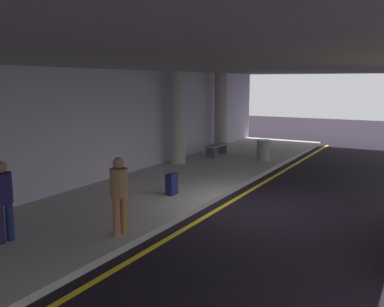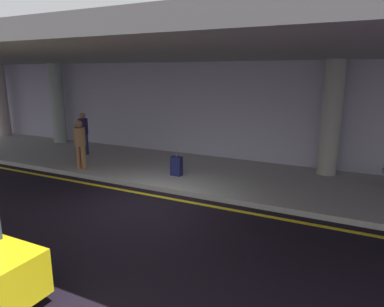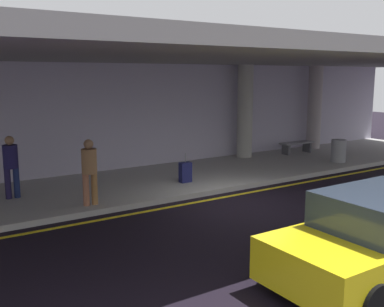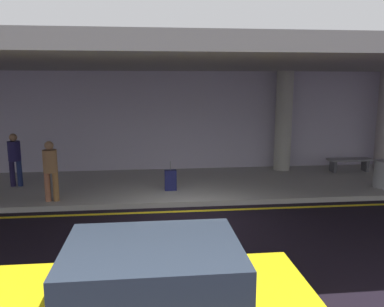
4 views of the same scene
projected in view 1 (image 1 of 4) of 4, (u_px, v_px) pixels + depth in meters
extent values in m
plane|color=black|center=(248.00, 208.00, 11.77)|extent=(60.00, 60.00, 0.00)
cube|color=#A4A29E|center=(153.00, 191.00, 13.25)|extent=(26.00, 4.20, 0.15)
cube|color=yellow|center=(226.00, 204.00, 12.08)|extent=(26.00, 0.14, 0.01)
cylinder|color=#A2A197|center=(178.00, 118.00, 17.12)|extent=(0.61, 0.61, 3.65)
cylinder|color=#AA9FA1|center=(221.00, 112.00, 20.57)|extent=(0.61, 0.61, 3.65)
cube|color=gray|center=(166.00, 62.00, 12.37)|extent=(28.00, 13.20, 0.30)
cube|color=#B0AAC0|center=(95.00, 128.00, 14.04)|extent=(26.00, 0.30, 3.80)
cylinder|color=#1C163A|center=(0.00, 224.00, 8.71)|extent=(0.16, 0.16, 0.82)
cylinder|color=#17224F|center=(10.00, 221.00, 8.90)|extent=(0.16, 0.16, 0.82)
cylinder|color=#191540|center=(2.00, 188.00, 8.69)|extent=(0.38, 0.38, 0.62)
sphere|color=#8C6647|center=(1.00, 167.00, 8.62)|extent=(0.24, 0.24, 0.24)
cylinder|color=#975C42|center=(117.00, 217.00, 9.17)|extent=(0.16, 0.16, 0.82)
cylinder|color=olive|center=(123.00, 214.00, 9.36)|extent=(0.16, 0.16, 0.82)
cylinder|color=olive|center=(119.00, 183.00, 9.14)|extent=(0.38, 0.38, 0.62)
sphere|color=#8C6647|center=(118.00, 163.00, 9.07)|extent=(0.24, 0.24, 0.24)
cube|color=#191C4F|center=(172.00, 184.00, 12.51)|extent=(0.36, 0.22, 0.62)
cylinder|color=slate|center=(171.00, 169.00, 12.43)|extent=(0.02, 0.02, 0.28)
cube|color=slate|center=(217.00, 145.00, 19.11)|extent=(1.60, 0.50, 0.06)
cube|color=#4C4C51|center=(210.00, 153.00, 18.61)|extent=(0.10, 0.40, 0.42)
cube|color=#4C4C51|center=(223.00, 149.00, 19.68)|extent=(0.10, 0.40, 0.42)
cylinder|color=gray|center=(263.00, 150.00, 18.01)|extent=(0.56, 0.56, 0.85)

